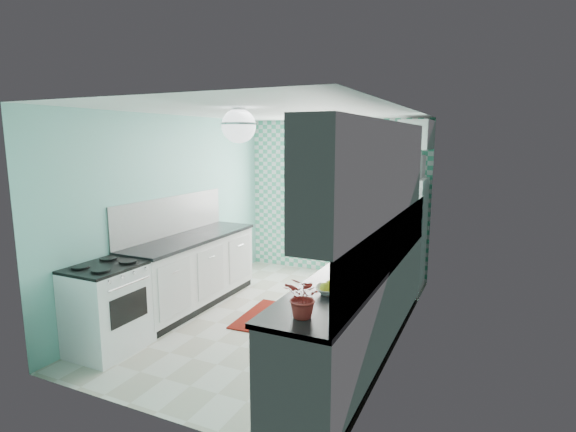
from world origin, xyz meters
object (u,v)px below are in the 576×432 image
at_px(fruit_bowl, 331,290).
at_px(potted_plant, 304,297).
at_px(sink, 386,245).
at_px(stove, 108,307).
at_px(microwave, 401,167).
at_px(fridge, 399,234).
at_px(ceiling_light, 239,125).

bearing_deg(fruit_bowl, potted_plant, -90.00).
distance_m(sink, potted_plant, 2.53).
relative_size(stove, fruit_bowl, 3.67).
bearing_deg(sink, potted_plant, -86.94).
height_order(stove, microwave, microwave).
bearing_deg(stove, microwave, 55.70).
distance_m(stove, sink, 3.21).
distance_m(fruit_bowl, microwave, 3.32).
xyz_separation_m(stove, fruit_bowl, (2.40, 0.11, 0.50)).
relative_size(potted_plant, microwave, 0.51).
distance_m(sink, fruit_bowl, 1.97).
height_order(stove, fruit_bowl, fruit_bowl).
xyz_separation_m(stove, potted_plant, (2.40, -0.44, 0.62)).
bearing_deg(sink, fruit_bowl, -86.97).
xyz_separation_m(fridge, fruit_bowl, (0.09, -3.21, 0.15)).
xyz_separation_m(fruit_bowl, microwave, (-0.09, 3.21, 0.83)).
xyz_separation_m(ceiling_light, fruit_bowl, (1.20, -0.59, -1.35)).
height_order(ceiling_light, sink, ceiling_light).
relative_size(stove, sink, 1.60).
relative_size(fridge, stove, 1.81).
height_order(sink, fruit_bowl, sink).
bearing_deg(fruit_bowl, stove, -177.39).
height_order(fridge, potted_plant, fridge).
bearing_deg(fridge, fruit_bowl, -85.77).
bearing_deg(fruit_bowl, fridge, 91.61).
relative_size(stove, potted_plant, 2.95).
xyz_separation_m(sink, potted_plant, (-0.00, -2.52, 0.16)).
distance_m(fridge, sink, 1.25).
xyz_separation_m(fridge, stove, (-2.31, -3.32, -0.34)).
bearing_deg(ceiling_light, sink, 49.04).
bearing_deg(microwave, ceiling_light, 70.77).
bearing_deg(ceiling_light, stove, -149.87).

